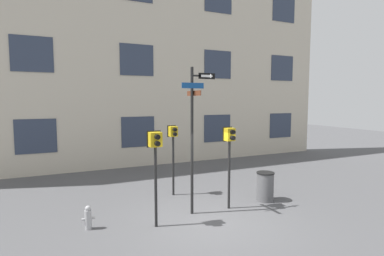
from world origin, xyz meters
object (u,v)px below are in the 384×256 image
(street_sign_pole, at_px, (194,129))
(pedestrian_signal_left, at_px, (155,152))
(pedestrian_signal_across, at_px, (173,142))
(trash_bin, at_px, (265,186))
(fire_hydrant, at_px, (88,218))
(pedestrian_signal_right, at_px, (230,145))

(street_sign_pole, bearing_deg, pedestrian_signal_left, -161.51)
(pedestrian_signal_across, bearing_deg, trash_bin, -35.77)
(fire_hydrant, bearing_deg, pedestrian_signal_across, 29.35)
(street_sign_pole, relative_size, trash_bin, 4.44)
(street_sign_pole, height_order, fire_hydrant, street_sign_pole)
(pedestrian_signal_right, relative_size, pedestrian_signal_across, 1.03)
(pedestrian_signal_left, xyz_separation_m, pedestrian_signal_across, (1.46, 2.42, -0.11))
(pedestrian_signal_left, relative_size, pedestrian_signal_right, 1.01)
(pedestrian_signal_left, bearing_deg, fire_hydrant, 160.33)
(pedestrian_signal_right, distance_m, pedestrian_signal_across, 2.35)
(pedestrian_signal_right, distance_m, trash_bin, 2.21)
(street_sign_pole, height_order, pedestrian_signal_right, street_sign_pole)
(fire_hydrant, bearing_deg, trash_bin, -1.41)
(trash_bin, bearing_deg, pedestrian_signal_across, 144.23)
(pedestrian_signal_across, bearing_deg, street_sign_pole, -92.31)
(pedestrian_signal_left, relative_size, trash_bin, 2.64)
(street_sign_pole, relative_size, fire_hydrant, 6.87)
(pedestrian_signal_left, bearing_deg, street_sign_pole, 18.49)
(pedestrian_signal_left, xyz_separation_m, pedestrian_signal_right, (2.60, 0.37, -0.04))
(street_sign_pole, xyz_separation_m, pedestrian_signal_right, (1.23, -0.09, -0.58))
(pedestrian_signal_right, relative_size, fire_hydrant, 4.06)
(street_sign_pole, bearing_deg, pedestrian_signal_right, -4.28)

